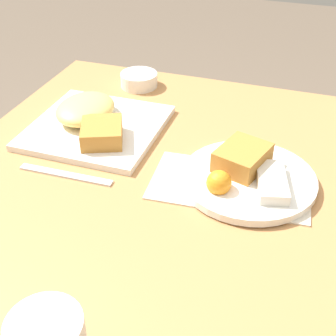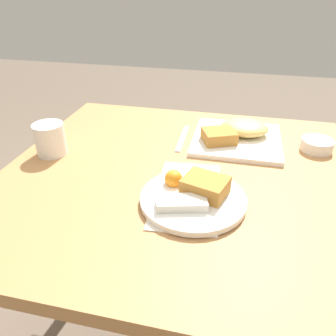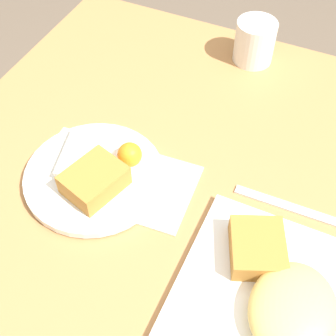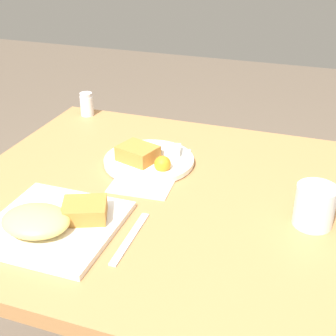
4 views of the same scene
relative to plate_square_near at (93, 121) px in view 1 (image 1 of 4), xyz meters
name	(u,v)px [view 1 (image 1 of 4)]	position (x,y,z in m)	size (l,w,h in m)	color
dining_table	(173,225)	(0.14, 0.23, -0.11)	(0.94, 0.89, 0.75)	#B27A47
menu_card	(230,185)	(0.10, 0.32, -0.02)	(0.17, 0.29, 0.00)	beige
plate_square_near	(93,121)	(0.00, 0.00, 0.00)	(0.27, 0.27, 0.06)	white
plate_oval_far	(247,174)	(0.08, 0.35, 0.00)	(0.24, 0.24, 0.05)	white
sauce_ramekin	(139,79)	(-0.23, 0.01, 0.00)	(0.09, 0.09, 0.03)	white
butter_knife	(66,175)	(0.17, 0.03, -0.02)	(0.02, 0.19, 0.00)	silver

